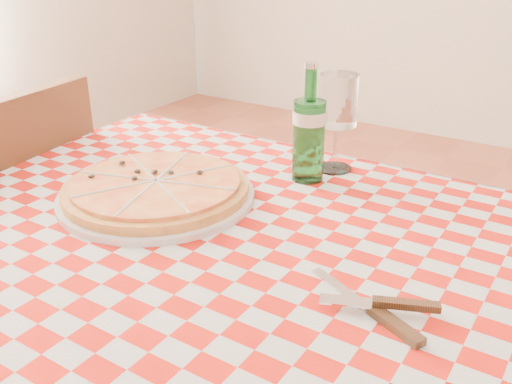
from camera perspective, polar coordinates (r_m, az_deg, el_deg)
dining_table at (r=0.98m, az=-0.93°, el=-9.97°), size 1.20×0.80×0.75m
tablecloth at (r=0.93m, az=-0.97°, el=-5.15°), size 1.30×0.90×0.01m
chair_far at (r=1.55m, az=-23.09°, el=-4.57°), size 0.46×0.46×0.90m
pizza_plate at (r=1.08m, az=-9.96°, el=0.45°), size 0.46×0.46×0.05m
water_bottle at (r=1.13m, az=5.35°, el=6.88°), size 0.09×0.09×0.24m
wine_glass at (r=1.19m, az=8.10°, el=6.81°), size 0.09×0.09×0.20m
cutlery at (r=0.78m, az=11.51°, el=-10.96°), size 0.23×0.19×0.02m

